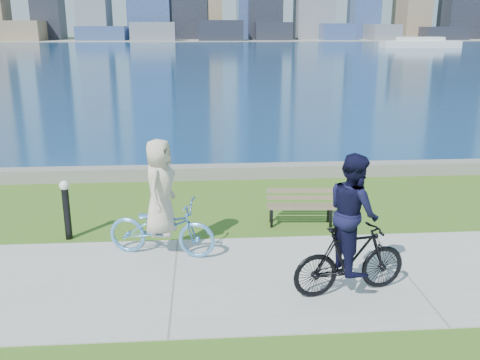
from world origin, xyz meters
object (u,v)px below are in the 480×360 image
at_px(cyclist_man, 352,237).
at_px(bollard_lamp, 66,206).
at_px(cyclist_woman, 161,213).
at_px(park_bench, 300,203).

bearing_deg(cyclist_man, bollard_lamp, 50.92).
height_order(bollard_lamp, cyclist_man, cyclist_man).
xyz_separation_m(bollard_lamp, cyclist_man, (5.02, -2.64, 0.29)).
bearing_deg(cyclist_man, cyclist_woman, 49.73).
xyz_separation_m(bollard_lamp, cyclist_woman, (1.94, -0.94, 0.14)).
height_order(park_bench, bollard_lamp, bollard_lamp).
bearing_deg(cyclist_woman, cyclist_man, -104.37).
xyz_separation_m(park_bench, cyclist_woman, (-2.87, -1.45, 0.39)).
bearing_deg(bollard_lamp, park_bench, 6.14).
distance_m(park_bench, cyclist_man, 3.21).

